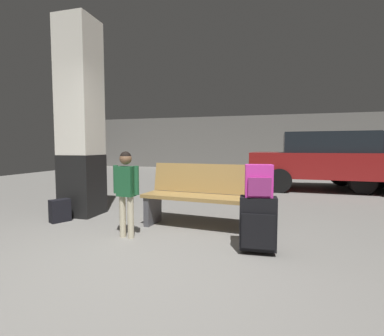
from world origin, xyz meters
The scene contains 9 objects.
ground_plane centered at (0.00, 4.00, -0.05)m, with size 18.00×18.00×0.10m, color gray.
garage_back_wall centered at (0.00, 12.86, 1.40)m, with size 18.00×0.12×2.80m, color slate.
structural_pillar centered at (-1.84, 1.72, 1.58)m, with size 0.57×0.57×3.18m.
bench centered at (0.24, 1.50, 0.44)m, with size 1.65×0.70×0.89m.
suitcase centered at (1.05, 0.72, 0.32)m, with size 0.39×0.25×0.60m.
backpack_bright centered at (1.05, 0.72, 0.77)m, with size 0.30×0.22×0.34m.
child centered at (-0.54, 0.82, 0.66)m, with size 0.36×0.23×1.07m.
backpack_dark_floor centered at (-1.89, 1.24, 0.17)m, with size 0.29×0.32×0.34m.
parked_car_near centered at (2.72, 5.73, 0.81)m, with size 4.15×1.90×1.51m.
Camera 1 is at (1.14, -2.26, 1.12)m, focal length 26.13 mm.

